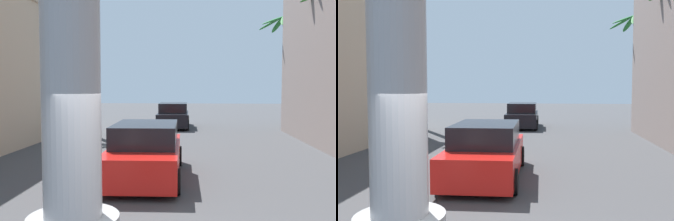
% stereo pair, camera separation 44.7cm
% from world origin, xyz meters
% --- Properties ---
extents(ground_plane, '(87.41, 87.41, 0.00)m').
position_xyz_m(ground_plane, '(0.00, 10.00, 0.00)').
color(ground_plane, '#424244').
extents(car_lead, '(2.10, 4.79, 1.56)m').
position_xyz_m(car_lead, '(-0.71, 6.33, 0.74)').
color(car_lead, black).
rests_on(car_lead, ground).
extents(car_far, '(2.07, 4.69, 1.56)m').
position_xyz_m(car_far, '(-0.65, 19.63, 0.74)').
color(car_far, black).
rests_on(car_far, ground).
extents(palm_tree_mid_right, '(2.34, 2.35, 6.85)m').
position_xyz_m(palm_tree_mid_right, '(6.45, 12.48, 4.04)').
color(palm_tree_mid_right, brown).
rests_on(palm_tree_mid_right, ground).
extents(palm_tree_far_left, '(2.85, 2.83, 9.45)m').
position_xyz_m(palm_tree_far_left, '(-6.71, 17.77, 5.77)').
color(palm_tree_far_left, brown).
rests_on(palm_tree_far_left, ground).
extents(palm_tree_far_right, '(3.27, 3.24, 7.03)m').
position_xyz_m(palm_tree_far_right, '(6.34, 19.67, 4.65)').
color(palm_tree_far_right, brown).
rests_on(palm_tree_far_right, ground).
extents(pedestrian_far_left, '(0.48, 0.48, 1.68)m').
position_xyz_m(pedestrian_far_left, '(-5.54, 14.38, 0.98)').
color(pedestrian_far_left, black).
rests_on(pedestrian_far_left, ground).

